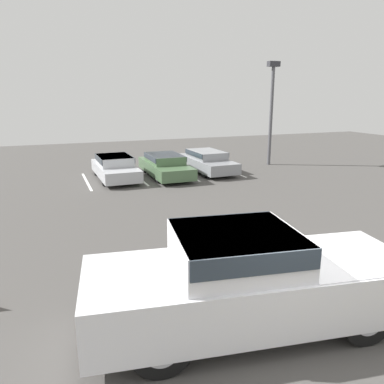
{
  "coord_description": "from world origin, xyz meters",
  "views": [
    {
      "loc": [
        -3.72,
        -4.84,
        4.13
      ],
      "look_at": [
        0.68,
        6.44,
        1.0
      ],
      "focal_mm": 35.0,
      "sensor_mm": 36.0,
      "label": 1
    }
  ],
  "objects_px": {
    "pickup_truck": "(251,279)",
    "light_post": "(272,104)",
    "parked_sedan_c": "(207,160)",
    "parked_sedan_a": "(115,167)",
    "parked_sedan_b": "(165,165)"
  },
  "relations": [
    {
      "from": "pickup_truck",
      "to": "light_post",
      "type": "bearing_deg",
      "value": 64.94
    },
    {
      "from": "pickup_truck",
      "to": "parked_sedan_c",
      "type": "bearing_deg",
      "value": 78.25
    },
    {
      "from": "parked_sedan_c",
      "to": "light_post",
      "type": "xyz_separation_m",
      "value": [
        4.44,
        0.65,
        3.01
      ]
    },
    {
      "from": "light_post",
      "to": "parked_sedan_a",
      "type": "bearing_deg",
      "value": -175.94
    },
    {
      "from": "pickup_truck",
      "to": "light_post",
      "type": "height_order",
      "value": "light_post"
    },
    {
      "from": "parked_sedan_a",
      "to": "light_post",
      "type": "bearing_deg",
      "value": 93.06
    },
    {
      "from": "parked_sedan_c",
      "to": "light_post",
      "type": "bearing_deg",
      "value": 96.88
    },
    {
      "from": "pickup_truck",
      "to": "parked_sedan_c",
      "type": "xyz_separation_m",
      "value": [
        5.04,
        13.56,
        -0.31
      ]
    },
    {
      "from": "parked_sedan_b",
      "to": "light_post",
      "type": "xyz_separation_m",
      "value": [
        6.96,
        0.97,
        3.02
      ]
    },
    {
      "from": "parked_sedan_a",
      "to": "parked_sedan_b",
      "type": "relative_size",
      "value": 0.95
    },
    {
      "from": "pickup_truck",
      "to": "parked_sedan_b",
      "type": "distance_m",
      "value": 13.49
    },
    {
      "from": "pickup_truck",
      "to": "parked_sedan_c",
      "type": "height_order",
      "value": "pickup_truck"
    },
    {
      "from": "pickup_truck",
      "to": "parked_sedan_a",
      "type": "height_order",
      "value": "pickup_truck"
    },
    {
      "from": "parked_sedan_b",
      "to": "parked_sedan_c",
      "type": "bearing_deg",
      "value": 97.65
    },
    {
      "from": "parked_sedan_c",
      "to": "parked_sedan_b",
      "type": "bearing_deg",
      "value": -84.33
    }
  ]
}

